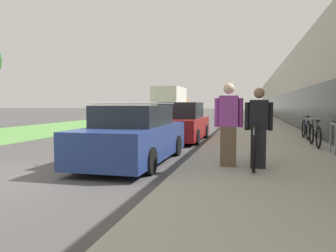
{
  "coord_description": "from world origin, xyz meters",
  "views": [
    {
      "loc": [
        4.88,
        -5.52,
        1.5
      ],
      "look_at": [
        0.6,
        11.96,
        0.31
      ],
      "focal_mm": 35.0,
      "sensor_mm": 36.0,
      "label": 1
    }
  ],
  "objects_px": {
    "moving_truck": "(171,104)",
    "parked_sedan_curbside": "(134,136)",
    "person_rider": "(258,128)",
    "bike_rack_hoop": "(333,135)",
    "tandem_bicycle": "(253,148)",
    "cruiser_bike_middle": "(306,129)",
    "cruiser_bike_nearest": "(315,135)",
    "vintage_roadster_curbside": "(182,123)",
    "person_bystander": "(229,125)"
  },
  "relations": [
    {
      "from": "person_rider",
      "to": "cruiser_bike_middle",
      "type": "bearing_deg",
      "value": 73.02
    },
    {
      "from": "bike_rack_hoop",
      "to": "cruiser_bike_middle",
      "type": "distance_m",
      "value": 3.99
    },
    {
      "from": "person_rider",
      "to": "parked_sedan_curbside",
      "type": "relative_size",
      "value": 0.38
    },
    {
      "from": "bike_rack_hoop",
      "to": "cruiser_bike_nearest",
      "type": "distance_m",
      "value": 1.6
    },
    {
      "from": "parked_sedan_curbside",
      "to": "vintage_roadster_curbside",
      "type": "bearing_deg",
      "value": 87.84
    },
    {
      "from": "person_rider",
      "to": "vintage_roadster_curbside",
      "type": "height_order",
      "value": "person_rider"
    },
    {
      "from": "vintage_roadster_curbside",
      "to": "moving_truck",
      "type": "bearing_deg",
      "value": 104.83
    },
    {
      "from": "person_rider",
      "to": "parked_sedan_curbside",
      "type": "height_order",
      "value": "person_rider"
    },
    {
      "from": "person_rider",
      "to": "person_bystander",
      "type": "relative_size",
      "value": 0.94
    },
    {
      "from": "person_bystander",
      "to": "parked_sedan_curbside",
      "type": "height_order",
      "value": "person_bystander"
    },
    {
      "from": "person_rider",
      "to": "cruiser_bike_middle",
      "type": "xyz_separation_m",
      "value": [
        2.0,
        6.54,
        -0.47
      ]
    },
    {
      "from": "cruiser_bike_nearest",
      "to": "moving_truck",
      "type": "distance_m",
      "value": 20.3
    },
    {
      "from": "parked_sedan_curbside",
      "to": "bike_rack_hoop",
      "type": "bearing_deg",
      "value": 19.12
    },
    {
      "from": "parked_sedan_curbside",
      "to": "person_rider",
      "type": "bearing_deg",
      "value": -14.12
    },
    {
      "from": "cruiser_bike_nearest",
      "to": "vintage_roadster_curbside",
      "type": "height_order",
      "value": "vintage_roadster_curbside"
    },
    {
      "from": "vintage_roadster_curbside",
      "to": "moving_truck",
      "type": "xyz_separation_m",
      "value": [
        -4.3,
        16.23,
        0.82
      ]
    },
    {
      "from": "person_bystander",
      "to": "bike_rack_hoop",
      "type": "height_order",
      "value": "person_bystander"
    },
    {
      "from": "cruiser_bike_nearest",
      "to": "person_bystander",
      "type": "bearing_deg",
      "value": -121.73
    },
    {
      "from": "bike_rack_hoop",
      "to": "cruiser_bike_middle",
      "type": "bearing_deg",
      "value": 90.83
    },
    {
      "from": "cruiser_bike_middle",
      "to": "vintage_roadster_curbside",
      "type": "bearing_deg",
      "value": -174.31
    },
    {
      "from": "cruiser_bike_middle",
      "to": "vintage_roadster_curbside",
      "type": "xyz_separation_m",
      "value": [
        -4.87,
        -0.49,
        0.18
      ]
    },
    {
      "from": "bike_rack_hoop",
      "to": "vintage_roadster_curbside",
      "type": "distance_m",
      "value": 6.05
    },
    {
      "from": "tandem_bicycle",
      "to": "vintage_roadster_curbside",
      "type": "relative_size",
      "value": 0.54
    },
    {
      "from": "vintage_roadster_curbside",
      "to": "cruiser_bike_middle",
      "type": "bearing_deg",
      "value": 5.69
    },
    {
      "from": "person_rider",
      "to": "cruiser_bike_nearest",
      "type": "height_order",
      "value": "person_rider"
    },
    {
      "from": "cruiser_bike_nearest",
      "to": "vintage_roadster_curbside",
      "type": "bearing_deg",
      "value": 158.13
    },
    {
      "from": "moving_truck",
      "to": "parked_sedan_curbside",
      "type": "bearing_deg",
      "value": -79.21
    },
    {
      "from": "bike_rack_hoop",
      "to": "vintage_roadster_curbside",
      "type": "height_order",
      "value": "vintage_roadster_curbside"
    },
    {
      "from": "person_bystander",
      "to": "vintage_roadster_curbside",
      "type": "relative_size",
      "value": 0.42
    },
    {
      "from": "vintage_roadster_curbside",
      "to": "moving_truck",
      "type": "distance_m",
      "value": 16.81
    },
    {
      "from": "bike_rack_hoop",
      "to": "cruiser_bike_middle",
      "type": "height_order",
      "value": "cruiser_bike_middle"
    },
    {
      "from": "cruiser_bike_nearest",
      "to": "parked_sedan_curbside",
      "type": "distance_m",
      "value": 6.0
    },
    {
      "from": "cruiser_bike_nearest",
      "to": "cruiser_bike_middle",
      "type": "xyz_separation_m",
      "value": [
        0.11,
        2.4,
        0.02
      ]
    },
    {
      "from": "person_rider",
      "to": "bike_rack_hoop",
      "type": "bearing_deg",
      "value": 51.16
    },
    {
      "from": "person_rider",
      "to": "cruiser_bike_middle",
      "type": "height_order",
      "value": "person_rider"
    },
    {
      "from": "tandem_bicycle",
      "to": "bike_rack_hoop",
      "type": "height_order",
      "value": "tandem_bicycle"
    },
    {
      "from": "tandem_bicycle",
      "to": "parked_sedan_curbside",
      "type": "bearing_deg",
      "value": 170.61
    },
    {
      "from": "person_rider",
      "to": "parked_sedan_curbside",
      "type": "distance_m",
      "value": 3.19
    },
    {
      "from": "person_bystander",
      "to": "vintage_roadster_curbside",
      "type": "height_order",
      "value": "person_bystander"
    },
    {
      "from": "cruiser_bike_middle",
      "to": "vintage_roadster_curbside",
      "type": "height_order",
      "value": "vintage_roadster_curbside"
    },
    {
      "from": "parked_sedan_curbside",
      "to": "vintage_roadster_curbside",
      "type": "xyz_separation_m",
      "value": [
        0.2,
        5.28,
        0.03
      ]
    },
    {
      "from": "person_rider",
      "to": "bike_rack_hoop",
      "type": "xyz_separation_m",
      "value": [
        2.05,
        2.55,
        -0.35
      ]
    },
    {
      "from": "vintage_roadster_curbside",
      "to": "parked_sedan_curbside",
      "type": "bearing_deg",
      "value": -92.16
    },
    {
      "from": "cruiser_bike_middle",
      "to": "moving_truck",
      "type": "bearing_deg",
      "value": 120.22
    },
    {
      "from": "person_rider",
      "to": "cruiser_bike_nearest",
      "type": "bearing_deg",
      "value": 65.53
    },
    {
      "from": "bike_rack_hoop",
      "to": "moving_truck",
      "type": "height_order",
      "value": "moving_truck"
    },
    {
      "from": "moving_truck",
      "to": "cruiser_bike_nearest",
      "type": "bearing_deg",
      "value": -63.47
    },
    {
      "from": "moving_truck",
      "to": "person_rider",
      "type": "bearing_deg",
      "value": -72.16
    },
    {
      "from": "person_rider",
      "to": "parked_sedan_curbside",
      "type": "bearing_deg",
      "value": 165.88
    },
    {
      "from": "tandem_bicycle",
      "to": "person_rider",
      "type": "relative_size",
      "value": 1.38
    }
  ]
}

